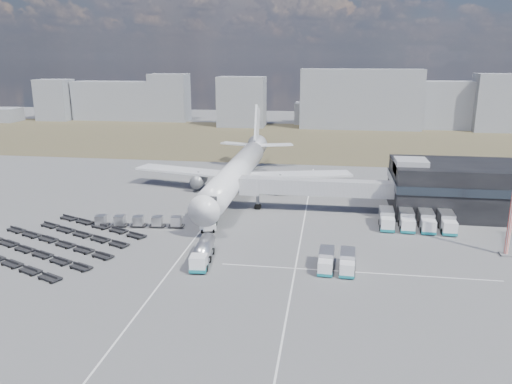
# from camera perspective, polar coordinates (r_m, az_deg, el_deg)

# --- Properties ---
(ground) EXTENTS (420.00, 420.00, 0.00)m
(ground) POSITION_cam_1_polar(r_m,az_deg,el_deg) (84.26, -6.05, -5.84)
(ground) COLOR #565659
(ground) RESTS_ON ground
(grass_strip) EXTENTS (420.00, 90.00, 0.01)m
(grass_strip) POSITION_cam_1_polar(r_m,az_deg,el_deg) (189.51, 2.31, 6.07)
(grass_strip) COLOR #443E28
(grass_strip) RESTS_ON ground
(lane_markings) EXTENTS (47.12, 110.00, 0.01)m
(lane_markings) POSITION_cam_1_polar(r_m,az_deg,el_deg) (85.21, 0.86, -5.50)
(lane_markings) COLOR silver
(lane_markings) RESTS_ON ground
(terminal) EXTENTS (30.40, 16.40, 11.00)m
(terminal) POSITION_cam_1_polar(r_m,az_deg,el_deg) (106.57, 23.20, 0.46)
(terminal) COLOR black
(terminal) RESTS_ON ground
(jet_bridge) EXTENTS (30.30, 3.80, 7.05)m
(jet_bridge) POSITION_cam_1_polar(r_m,az_deg,el_deg) (99.72, 5.72, 0.57)
(jet_bridge) COLOR #939399
(jet_bridge) RESTS_ON ground
(airliner) EXTENTS (51.59, 64.53, 17.62)m
(airliner) POSITION_cam_1_polar(r_m,az_deg,el_deg) (113.03, -2.03, 2.51)
(airliner) COLOR silver
(airliner) RESTS_ON ground
(skyline) EXTENTS (299.08, 27.19, 25.11)m
(skyline) POSITION_cam_1_polar(r_m,az_deg,el_deg) (224.76, 12.09, 9.99)
(skyline) COLOR gray
(skyline) RESTS_ON ground
(fuel_tanker) EXTENTS (3.22, 9.81, 3.12)m
(fuel_tanker) POSITION_cam_1_polar(r_m,az_deg,el_deg) (76.31, -6.11, -6.88)
(fuel_tanker) COLOR silver
(fuel_tanker) RESTS_ON ground
(pushback_tug) EXTENTS (3.25, 2.34, 1.36)m
(pushback_tug) POSITION_cam_1_polar(r_m,az_deg,el_deg) (89.29, -5.51, -4.13)
(pushback_tug) COLOR silver
(pushback_tug) RESTS_ON ground
(catering_truck) EXTENTS (3.33, 5.94, 2.57)m
(catering_truck) POSITION_cam_1_polar(r_m,az_deg,el_deg) (117.04, 3.10, 0.94)
(catering_truck) COLOR silver
(catering_truck) RESTS_ON ground
(service_trucks_near) EXTENTS (5.48, 6.47, 2.52)m
(service_trucks_near) POSITION_cam_1_polar(r_m,az_deg,el_deg) (74.17, 9.21, -7.83)
(service_trucks_near) COLOR silver
(service_trucks_near) RESTS_ON ground
(service_trucks_far) EXTENTS (13.19, 7.56, 2.88)m
(service_trucks_far) POSITION_cam_1_polar(r_m,az_deg,el_deg) (94.67, 17.87, -3.11)
(service_trucks_far) COLOR silver
(service_trucks_far) RESTS_ON ground
(uld_row) EXTENTS (16.88, 3.36, 1.84)m
(uld_row) POSITION_cam_1_polar(r_m,az_deg,el_deg) (93.72, -13.29, -3.26)
(uld_row) COLOR black
(uld_row) RESTS_ON ground
(baggage_dollies) EXTENTS (30.88, 28.73, 0.81)m
(baggage_dollies) POSITION_cam_1_polar(r_m,az_deg,el_deg) (89.62, -22.08, -5.33)
(baggage_dollies) COLOR black
(baggage_dollies) RESTS_ON ground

